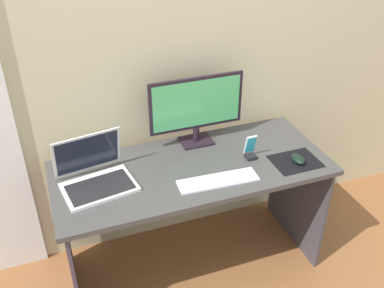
{
  "coord_description": "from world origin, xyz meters",
  "views": [
    {
      "loc": [
        -0.66,
        -1.8,
        2.06
      ],
      "look_at": [
        -0.01,
        -0.02,
        0.87
      ],
      "focal_mm": 41.36,
      "sensor_mm": 36.0,
      "label": 1
    }
  ],
  "objects": [
    {
      "name": "mouse",
      "position": [
        0.54,
        -0.16,
        0.74
      ],
      "size": [
        0.06,
        0.1,
        0.04
      ],
      "primitive_type": "ellipsoid",
      "rotation": [
        0.0,
        0.0,
        0.01
      ],
      "color": "black",
      "rests_on": "mousepad"
    },
    {
      "name": "desk",
      "position": [
        0.0,
        0.0,
        0.58
      ],
      "size": [
        1.46,
        0.63,
        0.72
      ],
      "color": "#424040",
      "rests_on": "ground_plane"
    },
    {
      "name": "laptop",
      "position": [
        -0.5,
        0.02,
        0.77
      ],
      "size": [
        0.39,
        0.34,
        0.24
      ],
      "color": "white",
      "rests_on": "desk"
    },
    {
      "name": "monitor",
      "position": [
        0.11,
        0.22,
        0.94
      ],
      "size": [
        0.54,
        0.14,
        0.4
      ],
      "color": "black",
      "rests_on": "desk"
    },
    {
      "name": "ground_plane",
      "position": [
        0.0,
        0.0,
        0.0
      ],
      "size": [
        8.0,
        8.0,
        0.0
      ],
      "primitive_type": "plane",
      "color": "brown"
    },
    {
      "name": "wall_back",
      "position": [
        0.0,
        0.38,
        1.25
      ],
      "size": [
        6.0,
        0.04,
        2.5
      ],
      "primitive_type": "cube",
      "color": "beige",
      "rests_on": "ground_plane"
    },
    {
      "name": "mousepad",
      "position": [
        0.54,
        -0.15,
        0.72
      ],
      "size": [
        0.25,
        0.2,
        0.0
      ],
      "primitive_type": "cube",
      "color": "black",
      "rests_on": "desk"
    },
    {
      "name": "phone_in_dock",
      "position": [
        0.32,
        -0.03,
        0.77
      ],
      "size": [
        0.06,
        0.06,
        0.14
      ],
      "color": "black",
      "rests_on": "desk"
    },
    {
      "name": "keyboard_external",
      "position": [
        0.08,
        -0.17,
        0.73
      ],
      "size": [
        0.42,
        0.13,
        0.01
      ],
      "primitive_type": "cube",
      "rotation": [
        0.0,
        0.0,
        -0.05
      ],
      "color": "white",
      "rests_on": "desk"
    }
  ]
}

